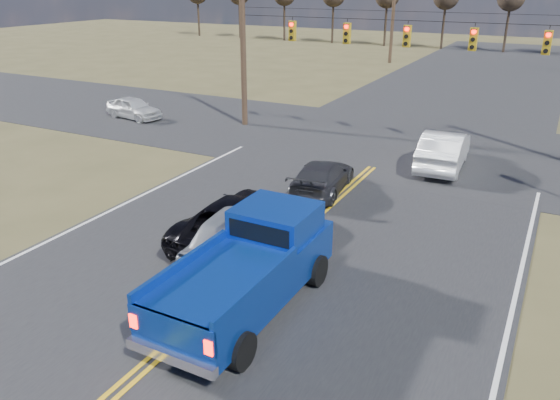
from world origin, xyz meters
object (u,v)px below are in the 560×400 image
at_px(white_car_queue, 444,149).
at_px(dgrey_car_queue, 322,177).
at_px(cross_car_west, 134,108).
at_px(black_suv, 243,219).
at_px(pickup_truck, 250,268).
at_px(silver_suv, 240,232).

height_order(white_car_queue, dgrey_car_queue, white_car_queue).
distance_m(dgrey_car_queue, cross_car_west, 16.03).
distance_m(white_car_queue, dgrey_car_queue, 6.37).
bearing_deg(black_suv, pickup_truck, 126.45).
relative_size(silver_suv, dgrey_car_queue, 1.13).
relative_size(black_suv, cross_car_west, 1.45).
distance_m(black_suv, cross_car_west, 18.17).
relative_size(dgrey_car_queue, cross_car_west, 1.15).
relative_size(pickup_truck, black_suv, 1.11).
xyz_separation_m(dgrey_car_queue, cross_car_west, (-14.86, 6.01, 0.01)).
distance_m(pickup_truck, white_car_queue, 13.67).
relative_size(silver_suv, black_suv, 0.90).
bearing_deg(white_car_queue, silver_suv, 69.26).
distance_m(white_car_queue, cross_car_west, 18.40).
bearing_deg(silver_suv, pickup_truck, 120.70).
height_order(pickup_truck, white_car_queue, pickup_truck).
xyz_separation_m(silver_suv, dgrey_car_queue, (0.00, 6.09, -0.21)).
bearing_deg(silver_suv, black_suv, -69.55).
height_order(pickup_truck, silver_suv, pickup_truck).
height_order(silver_suv, white_car_queue, silver_suv).
distance_m(silver_suv, black_suv, 1.10).
xyz_separation_m(white_car_queue, cross_car_west, (-18.39, 0.71, -0.18)).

